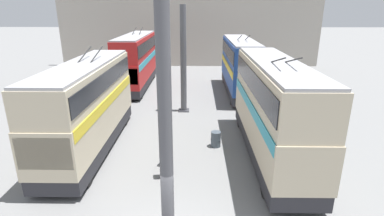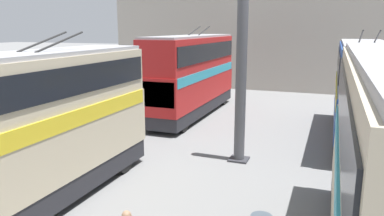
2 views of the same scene
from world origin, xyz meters
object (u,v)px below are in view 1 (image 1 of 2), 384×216
object	(u,v)px
bus_left_near	(273,104)
bus_right_mid	(136,58)
bus_right_near	(88,102)
bus_left_far	(240,63)
person_aisle_foreground	(162,162)
person_aisle_midway	(167,150)
oil_drum	(216,139)

from	to	relation	value
bus_left_near	bus_right_mid	size ratio (longest dim) A/B	0.99
bus_left_near	bus_right_near	distance (m)	10.31
bus_right_mid	bus_left_far	bearing A→B (deg)	-101.89
bus_right_near	person_aisle_foreground	xyz separation A→B (m)	(-3.15, -4.52, -2.03)
bus_left_far	person_aisle_foreground	world-z (taller)	bus_left_far
person_aisle_foreground	bus_left_near	bearing A→B (deg)	12.60
person_aisle_foreground	person_aisle_midway	distance (m)	1.21
bus_right_near	person_aisle_foreground	world-z (taller)	bus_right_near
person_aisle_midway	oil_drum	world-z (taller)	person_aisle_midway
bus_left_near	person_aisle_foreground	world-z (taller)	bus_left_near
person_aisle_foreground	oil_drum	world-z (taller)	person_aisle_foreground
bus_left_far	oil_drum	xyz separation A→B (m)	(-11.98, 2.95, -2.43)
bus_left_near	bus_right_near	xyz separation A→B (m)	(0.70, 10.28, -0.14)
bus_left_near	person_aisle_midway	size ratio (longest dim) A/B	6.52
bus_left_near	bus_left_far	world-z (taller)	bus_left_near
bus_left_near	person_aisle_midway	xyz separation A→B (m)	(-1.24, 5.67, -2.14)
bus_right_mid	oil_drum	world-z (taller)	bus_right_mid
bus_right_mid	person_aisle_foreground	world-z (taller)	bus_right_mid
bus_left_far	oil_drum	distance (m)	12.57
person_aisle_midway	bus_left_near	bearing A→B (deg)	28.60
bus_right_near	bus_right_mid	world-z (taller)	bus_right_mid
bus_left_near	oil_drum	world-z (taller)	bus_left_near
bus_left_far	bus_right_near	size ratio (longest dim) A/B	1.01
person_aisle_foreground	bus_right_near	bearing A→B (deg)	134.75
oil_drum	bus_right_near	bearing A→B (deg)	92.72
bus_left_near	person_aisle_foreground	size ratio (longest dim) A/B	6.77
person_aisle_midway	person_aisle_foreground	bearing A→B (deg)	-77.84
bus_right_mid	person_aisle_foreground	size ratio (longest dim) A/B	6.87
bus_left_near	bus_left_far	distance (m)	13.02
person_aisle_foreground	oil_drum	bearing A→B (deg)	40.81
bus_left_near	person_aisle_midway	bearing A→B (deg)	102.32
bus_right_near	person_aisle_midway	size ratio (longest dim) A/B	6.25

